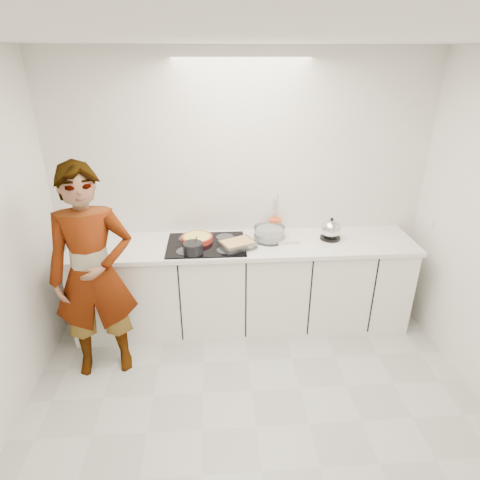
{
  "coord_description": "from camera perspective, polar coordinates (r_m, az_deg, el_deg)",
  "views": [
    {
      "loc": [
        -0.26,
        -2.11,
        2.51
      ],
      "look_at": [
        -0.05,
        1.05,
        1.05
      ],
      "focal_mm": 30.0,
      "sensor_mm": 36.0,
      "label": 1
    }
  ],
  "objects": [
    {
      "name": "floor",
      "position": [
        3.29,
        2.31,
        -25.0
      ],
      "size": [
        3.6,
        3.2,
        0.0
      ],
      "primitive_type": "cube",
      "color": "beige",
      "rests_on": "ground"
    },
    {
      "name": "ceiling",
      "position": [
        2.13,
        3.64,
        27.11
      ],
      "size": [
        3.6,
        3.2,
        0.0
      ],
      "primitive_type": "cube",
      "color": "white",
      "rests_on": "wall_back"
    },
    {
      "name": "wall_back",
      "position": [
        3.91,
        0.19,
        6.73
      ],
      "size": [
        3.6,
        0.0,
        2.6
      ],
      "primitive_type": "cube",
      "color": "white",
      "rests_on": "ground"
    },
    {
      "name": "base_cabinets",
      "position": [
        3.98,
        0.5,
        -6.64
      ],
      "size": [
        3.2,
        0.58,
        0.87
      ],
      "primitive_type": "cube",
      "color": "white",
      "rests_on": "floor"
    },
    {
      "name": "countertop",
      "position": [
        3.77,
        0.52,
        -0.73
      ],
      "size": [
        3.24,
        0.64,
        0.04
      ],
      "primitive_type": "cube",
      "color": "white",
      "rests_on": "base_cabinets"
    },
    {
      "name": "hob",
      "position": [
        3.73,
        -4.82,
        -0.64
      ],
      "size": [
        0.72,
        0.54,
        0.01
      ],
      "primitive_type": "cube",
      "color": "black",
      "rests_on": "countertop"
    },
    {
      "name": "tart_dish",
      "position": [
        3.79,
        -6.12,
        0.26
      ],
      "size": [
        0.38,
        0.38,
        0.05
      ],
      "color": "#B52A20",
      "rests_on": "hob"
    },
    {
      "name": "saucepan",
      "position": [
        3.55,
        -6.68,
        -1.13
      ],
      "size": [
        0.22,
        0.22,
        0.17
      ],
      "color": "black",
      "rests_on": "hob"
    },
    {
      "name": "baking_dish",
      "position": [
        3.63,
        -0.36,
        -0.57
      ],
      "size": [
        0.36,
        0.32,
        0.06
      ],
      "color": "silver",
      "rests_on": "hob"
    },
    {
      "name": "mixing_bowl",
      "position": [
        3.81,
        4.18,
        0.85
      ],
      "size": [
        0.35,
        0.35,
        0.14
      ],
      "color": "silver",
      "rests_on": "countertop"
    },
    {
      "name": "tea_towel",
      "position": [
        3.81,
        6.68,
        0.04
      ],
      "size": [
        0.23,
        0.18,
        0.03
      ],
      "primitive_type": "cube",
      "rotation": [
        0.0,
        0.0,
        0.12
      ],
      "color": "white",
      "rests_on": "countertop"
    },
    {
      "name": "kettle",
      "position": [
        3.91,
        12.79,
        1.4
      ],
      "size": [
        0.2,
        0.2,
        0.22
      ],
      "color": "black",
      "rests_on": "countertop"
    },
    {
      "name": "utensil_crock",
      "position": [
        3.96,
        5.01,
        2.02
      ],
      "size": [
        0.12,
        0.12,
        0.15
      ],
      "primitive_type": "cylinder",
      "rotation": [
        0.0,
        0.0,
        0.0
      ],
      "color": "#D14D1B",
      "rests_on": "countertop"
    },
    {
      "name": "cook",
      "position": [
        3.42,
        -20.13,
        -4.72
      ],
      "size": [
        0.73,
        0.54,
        1.83
      ],
      "primitive_type": "imported",
      "rotation": [
        0.0,
        0.0,
        0.16
      ],
      "color": "white",
      "rests_on": "floor"
    }
  ]
}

